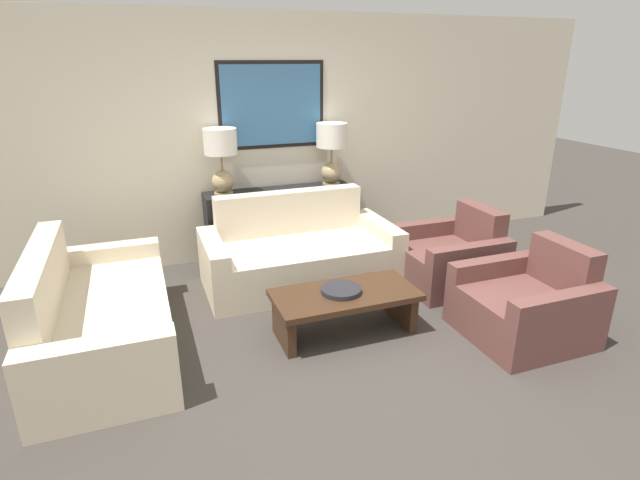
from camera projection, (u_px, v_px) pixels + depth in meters
name	position (u px, v px, depth m)	size (l,w,h in m)	color
ground_plane	(364.00, 362.00, 3.81)	(20.00, 20.00, 0.00)	#3D3833
back_wall	(272.00, 139.00, 5.57)	(8.11, 0.12, 2.65)	beige
console_table	(281.00, 224.00, 5.66)	(1.66, 0.36, 0.81)	black
table_lamp_left	(221.00, 154.00, 5.17)	(0.34, 0.34, 0.70)	tan
table_lamp_right	(332.00, 147.00, 5.57)	(0.34, 0.34, 0.70)	tan
couch_by_back_wall	(299.00, 255.00, 5.10)	(1.93, 0.95, 0.88)	beige
couch_by_side	(99.00, 318.00, 3.87)	(0.95, 1.93, 0.88)	beige
coffee_table	(345.00, 302.00, 4.14)	(1.19, 0.57, 0.37)	#3D2616
decorative_bowl	(341.00, 290.00, 4.09)	(0.33, 0.33, 0.04)	#232328
armchair_near_back_wall	(450.00, 258.00, 5.08)	(0.92, 0.89, 0.78)	brown
armchair_near_camera	(527.00, 306.00, 4.11)	(0.92, 0.89, 0.78)	brown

